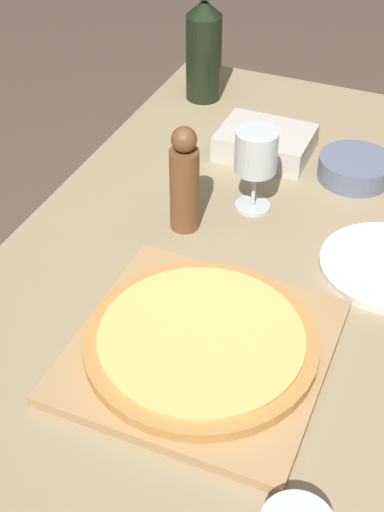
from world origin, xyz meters
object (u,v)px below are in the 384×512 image
pizza (201,341)px  small_bowl (355,168)px  wine_glass (256,154)px  pepper_mill (184,182)px  wine_bottle (204,48)px

pizza → small_bowl: small_bowl is taller
wine_glass → small_bowl: bearing=48.4°
pizza → pepper_mill: pepper_mill is taller
pizza → small_bowl: (0.10, 0.57, -0.01)m
pepper_mill → wine_glass: (0.10, 0.11, 0.02)m
pizza → wine_bottle: bearing=112.0°
wine_bottle → pepper_mill: 0.52m
wine_bottle → pizza: bearing=-68.0°
pizza → wine_glass: size_ratio=2.14×
pizza → wine_bottle: 0.85m
pepper_mill → wine_glass: size_ratio=1.26×
wine_glass → small_bowl: (0.16, 0.18, -0.09)m
pepper_mill → small_bowl: bearing=48.4°
wine_bottle → small_bowl: wine_bottle is taller
pizza → wine_glass: bearing=97.8°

